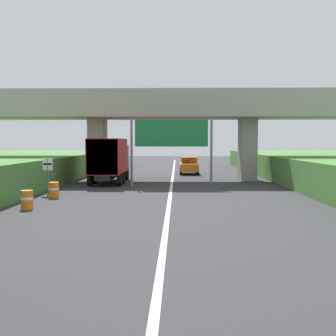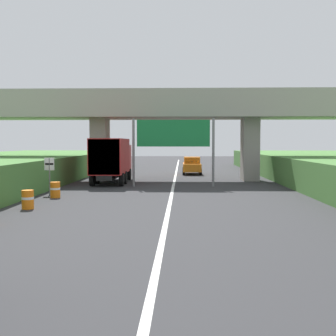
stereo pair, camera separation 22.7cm
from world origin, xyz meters
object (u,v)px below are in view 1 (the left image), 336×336
truck_red (110,158)px  car_orange (189,166)px  overhead_highway_sign (171,137)px  construction_barrel_4 (54,190)px  speed_limit_sign (48,170)px  construction_barrel_3 (27,200)px

truck_red → car_orange: 11.59m
overhead_highway_sign → truck_red: size_ratio=0.81×
overhead_highway_sign → construction_barrel_4: bearing=-135.6°
truck_red → car_orange: (6.41, 9.59, -1.08)m
car_orange → construction_barrel_4: car_orange is taller
overhead_highway_sign → speed_limit_sign: overhead_highway_sign is taller
construction_barrel_4 → construction_barrel_3: bearing=-90.9°
overhead_highway_sign → construction_barrel_3: bearing=-122.1°
overhead_highway_sign → speed_limit_sign: size_ratio=2.64×
speed_limit_sign → car_orange: speed_limit_sign is taller
truck_red → construction_barrel_3: size_ratio=8.11×
car_orange → construction_barrel_4: bearing=-114.0°
car_orange → construction_barrel_3: car_orange is taller
truck_red → construction_barrel_4: truck_red is taller
overhead_highway_sign → construction_barrel_3: size_ratio=6.53×
construction_barrel_3 → construction_barrel_4: 4.15m
truck_red → construction_barrel_3: bearing=-98.1°
speed_limit_sign → construction_barrel_4: size_ratio=2.48×
truck_red → construction_barrel_3: 13.23m
overhead_highway_sign → car_orange: bearing=82.4°
truck_red → construction_barrel_4: (-1.79, -8.87, -1.47)m
truck_red → construction_barrel_3: (-1.85, -13.02, -1.47)m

